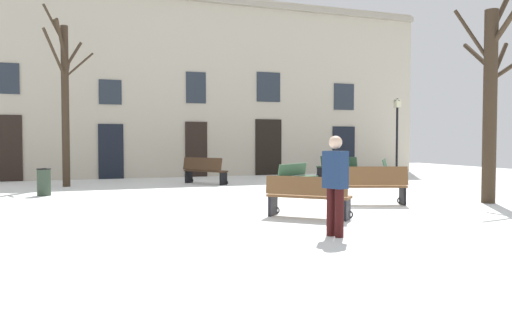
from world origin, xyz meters
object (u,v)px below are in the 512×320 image
(tree_right_of_center, at_px, (65,97))
(litter_bin, at_px, (44,182))
(bench_far_corner, at_px, (373,185))
(bench_near_lamp, at_px, (381,170))
(bench_back_to_back_right, at_px, (308,196))
(streetlamp, at_px, (397,128))
(tree_foreground, at_px, (491,96))
(bench_near_center_tree, at_px, (205,170))
(person_near_bench, at_px, (335,181))
(bench_by_litter_bin, at_px, (297,178))
(bench_back_to_back_left, at_px, (337,167))

(tree_right_of_center, relative_size, litter_bin, 7.59)
(tree_right_of_center, distance_m, litter_bin, 3.80)
(bench_far_corner, relative_size, bench_near_lamp, 1.10)
(bench_back_to_back_right, bearing_deg, streetlamp, -91.09)
(tree_foreground, bearing_deg, streetlamp, 67.80)
(bench_near_center_tree, bearing_deg, person_near_bench, 141.75)
(streetlamp, relative_size, bench_back_to_back_right, 2.20)
(streetlamp, distance_m, litter_bin, 14.84)
(bench_by_litter_bin, height_order, bench_back_to_back_left, bench_back_to_back_left)
(litter_bin, bearing_deg, bench_near_center_tree, 22.30)
(litter_bin, relative_size, person_near_bench, 0.47)
(litter_bin, bearing_deg, person_near_bench, -58.32)
(tree_right_of_center, height_order, bench_by_litter_bin, tree_right_of_center)
(litter_bin, bearing_deg, streetlamp, 13.58)
(bench_back_to_back_right, relative_size, bench_far_corner, 0.94)
(bench_far_corner, relative_size, person_near_bench, 1.03)
(tree_right_of_center, bearing_deg, litter_bin, -100.51)
(tree_right_of_center, distance_m, bench_near_center_tree, 5.35)
(tree_foreground, relative_size, bench_far_corner, 3.20)
(streetlamp, height_order, bench_by_litter_bin, streetlamp)
(bench_back_to_back_left, relative_size, person_near_bench, 1.05)
(tree_right_of_center, bearing_deg, bench_back_to_back_left, 1.71)
(streetlamp, relative_size, bench_back_to_back_left, 2.01)
(tree_foreground, relative_size, litter_bin, 6.92)
(bench_near_lamp, xyz_separation_m, person_near_bench, (-6.65, -8.63, 0.45))
(litter_bin, relative_size, bench_back_to_back_right, 0.49)
(tree_foreground, distance_m, bench_far_corner, 3.76)
(bench_by_litter_bin, bearing_deg, bench_far_corner, -116.24)
(tree_right_of_center, distance_m, bench_back_to_back_left, 10.85)
(streetlamp, xyz_separation_m, bench_by_litter_bin, (-7.17, -5.05, -1.69))
(bench_near_center_tree, bearing_deg, litter_bin, 75.39)
(bench_near_center_tree, xyz_separation_m, bench_back_to_back_left, (5.86, 0.86, -0.02))
(litter_bin, relative_size, bench_near_center_tree, 0.47)
(tree_right_of_center, bearing_deg, person_near_bench, -67.41)
(tree_foreground, bearing_deg, bench_near_lamp, 81.57)
(bench_back_to_back_right, height_order, bench_near_lamp, bench_near_lamp)
(bench_back_to_back_right, distance_m, bench_back_to_back_left, 10.73)
(tree_foreground, height_order, streetlamp, tree_foreground)
(tree_foreground, relative_size, streetlamp, 1.55)
(tree_right_of_center, xyz_separation_m, person_near_bench, (4.44, -10.67, -2.14))
(streetlamp, height_order, bench_near_center_tree, streetlamp)
(tree_right_of_center, xyz_separation_m, bench_by_litter_bin, (6.66, -4.26, -2.60))
(litter_bin, bearing_deg, bench_far_corner, -32.26)
(bench_far_corner, xyz_separation_m, person_near_bench, (-2.76, -3.14, 0.42))
(litter_bin, bearing_deg, bench_back_to_back_left, 15.15)
(tree_right_of_center, distance_m, bench_far_corner, 10.72)
(tree_foreground, xyz_separation_m, litter_bin, (-10.68, 5.47, -2.29))
(tree_right_of_center, xyz_separation_m, bench_back_to_back_right, (4.85, -8.79, -2.61))
(bench_back_to_back_right, xyz_separation_m, bench_near_lamp, (6.23, 6.75, 0.02))
(tree_right_of_center, xyz_separation_m, streetlamp, (13.83, 0.79, -0.91))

